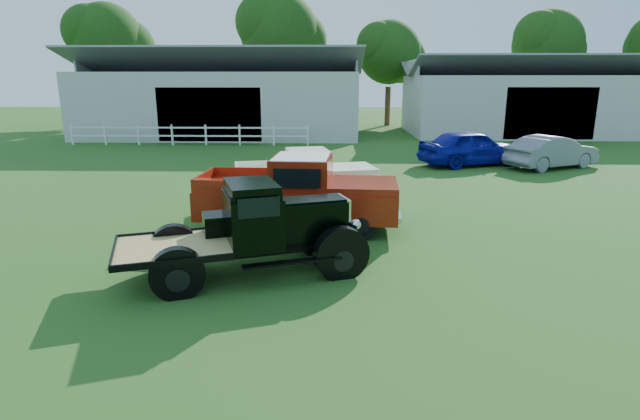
# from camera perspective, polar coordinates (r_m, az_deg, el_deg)

# --- Properties ---
(ground) EXTENTS (120.00, 120.00, 0.00)m
(ground) POSITION_cam_1_polar(r_m,az_deg,el_deg) (10.06, -1.32, -7.55)
(ground) COLOR #225916
(shed_left) EXTENTS (18.80, 10.20, 5.60)m
(shed_left) POSITION_cam_1_polar(r_m,az_deg,el_deg) (36.08, -10.76, 12.94)
(shed_left) COLOR #AAAAAA
(shed_left) RESTS_ON ground
(shed_right) EXTENTS (16.80, 9.20, 5.20)m
(shed_right) POSITION_cam_1_polar(r_m,az_deg,el_deg) (38.75, 22.41, 11.93)
(shed_right) COLOR #AAAAAA
(shed_right) RESTS_ON ground
(fence_rail) EXTENTS (14.20, 0.16, 1.20)m
(fence_rail) POSITION_cam_1_polar(r_m,az_deg,el_deg) (30.66, -14.74, 8.30)
(fence_rail) COLOR white
(fence_rail) RESTS_ON ground
(tree_a) EXTENTS (6.30, 6.30, 10.50)m
(tree_a) POSITION_cam_1_polar(r_m,az_deg,el_deg) (46.17, -23.00, 15.47)
(tree_a) COLOR black
(tree_a) RESTS_ON ground
(tree_b) EXTENTS (6.90, 6.90, 11.50)m
(tree_b) POSITION_cam_1_polar(r_m,az_deg,el_deg) (43.56, -4.64, 17.31)
(tree_b) COLOR black
(tree_b) RESTS_ON ground
(tree_c) EXTENTS (5.40, 5.40, 9.00)m
(tree_c) POSITION_cam_1_polar(r_m,az_deg,el_deg) (42.54, 7.86, 15.60)
(tree_c) COLOR black
(tree_c) RESTS_ON ground
(tree_d) EXTENTS (6.00, 6.00, 10.00)m
(tree_d) POSITION_cam_1_polar(r_m,az_deg,el_deg) (46.72, 24.38, 15.00)
(tree_d) COLOR black
(tree_d) RESTS_ON ground
(vintage_flatbed) EXTENTS (5.11, 3.34, 1.88)m
(vintage_flatbed) POSITION_cam_1_polar(r_m,az_deg,el_deg) (9.96, -8.21, -2.18)
(vintage_flatbed) COLOR black
(vintage_flatbed) RESTS_ON ground
(red_pickup) EXTENTS (5.42, 2.39, 1.93)m
(red_pickup) POSITION_cam_1_polar(r_m,az_deg,el_deg) (12.96, -2.54, 2.05)
(red_pickup) COLOR maroon
(red_pickup) RESTS_ON ground
(white_pickup) EXTENTS (4.79, 2.72, 1.66)m
(white_pickup) POSITION_cam_1_polar(r_m,az_deg,el_deg) (15.64, -1.66, 3.77)
(white_pickup) COLOR #EDEEC7
(white_pickup) RESTS_ON ground
(misc_car_blue) EXTENTS (5.09, 3.35, 1.61)m
(misc_car_blue) POSITION_cam_1_polar(r_m,az_deg,el_deg) (23.63, 16.87, 6.84)
(misc_car_blue) COLOR #0B1091
(misc_car_blue) RESTS_ON ground
(misc_car_grey) EXTENTS (4.52, 3.28, 1.42)m
(misc_car_grey) POSITION_cam_1_polar(r_m,az_deg,el_deg) (24.15, 24.98, 6.03)
(misc_car_grey) COLOR slate
(misc_car_grey) RESTS_ON ground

